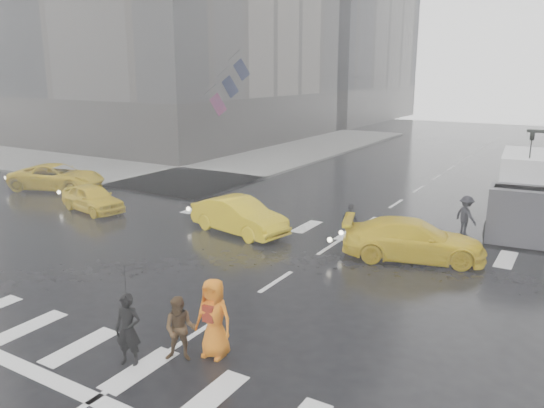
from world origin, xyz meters
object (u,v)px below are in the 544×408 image
Objects in this scene: pedestrian_brown at (180,329)px; box_truck at (526,191)px; pedestrian_orange at (214,318)px; taxi_mid at (239,216)px; taxi_front at (93,198)px.

pedestrian_brown is 16.46m from box_truck.
pedestrian_brown is at bearing -115.23° from box_truck.
taxi_mid is at bearing 116.94° from pedestrian_orange.
taxi_mid reaches higher than taxi_front.
pedestrian_brown is 0.35× the size of taxi_mid.
pedestrian_orange reaches higher than taxi_mid.
taxi_front is at bearing 145.39° from pedestrian_orange.
box_truck is at bearing -45.24° from taxi_mid.
pedestrian_orange is 0.32× the size of box_truck.
box_truck reaches higher than taxi_mid.
taxi_mid is at bearing 90.22° from pedestrian_brown.
pedestrian_brown reaches higher than taxi_mid.
box_truck is at bearing -56.75° from taxi_front.
box_truck is at bearing 67.57° from pedestrian_orange.
taxi_mid is (7.99, 0.71, 0.08)m from taxi_front.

